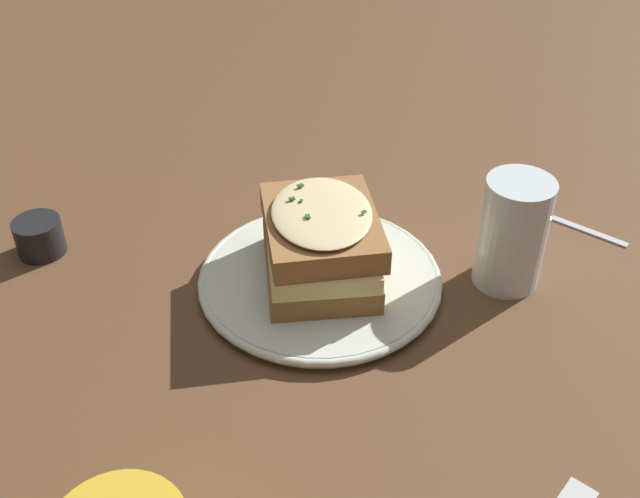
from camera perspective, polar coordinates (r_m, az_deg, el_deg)
ground_plane at (r=0.74m, az=1.12°, el=-2.88°), size 2.40×2.40×0.00m
dinner_plate at (r=0.73m, az=0.00°, el=-2.32°), size 0.24×0.24×0.01m
sandwich at (r=0.71m, az=0.05°, el=0.45°), size 0.16×0.17×0.08m
water_glass at (r=0.73m, az=14.46°, el=1.19°), size 0.06×0.06×0.11m
spoon at (r=0.88m, az=14.94°, el=3.45°), size 0.06×0.16×0.01m
condiment_pot at (r=0.82m, az=-20.60°, el=0.89°), size 0.05×0.05×0.04m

